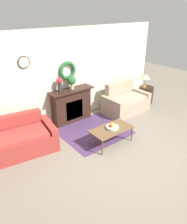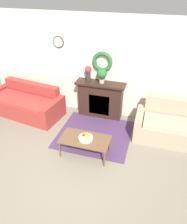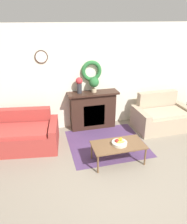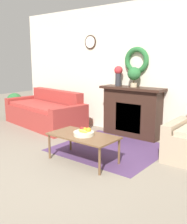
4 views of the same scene
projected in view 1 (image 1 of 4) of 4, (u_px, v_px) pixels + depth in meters
ground_plane at (132, 159)px, 5.06m from camera, size 16.00×16.00×0.00m
floor_rug at (93, 131)px, 6.19m from camera, size 1.80×1.67×0.01m
wall_back at (68, 76)px, 6.35m from camera, size 6.80×0.17×2.70m
fireplace at (72, 105)px, 6.55m from camera, size 1.34×0.41×1.02m
couch_left at (9, 142)px, 5.14m from camera, size 2.25×1.26×0.82m
loveseat_right at (125, 102)px, 7.27m from camera, size 1.47×0.91×0.94m
coffee_table at (111, 130)px, 5.49m from camera, size 1.08×0.57×0.42m
fruit_bowl at (112, 127)px, 5.46m from camera, size 0.32×0.32×0.12m
side_table_by_loveseat at (146, 95)px, 7.94m from camera, size 0.52×0.52×0.58m
table_lamp at (145, 77)px, 7.64m from camera, size 0.35×0.35×0.48m
vase_on_mantel_left at (60, 84)px, 6.04m from camera, size 0.18×0.18×0.41m
potted_plant_on_mantel at (71, 81)px, 6.23m from camera, size 0.26×0.26×0.39m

